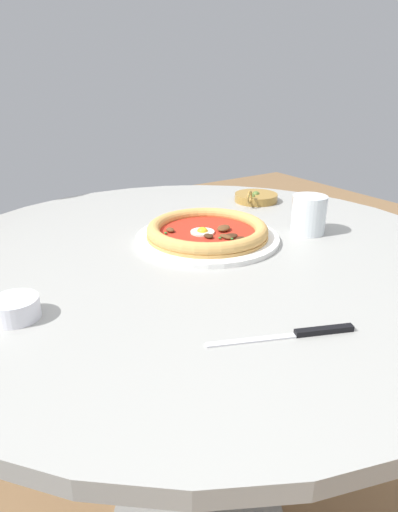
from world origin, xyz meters
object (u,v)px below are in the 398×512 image
Objects in this scene: ramekin_capers at (15,308)px; olive_pan at (256,197)px; steak_knife at (303,333)px; dining_table at (198,307)px; pizza_on_plate at (207,233)px; water_glass at (309,216)px.

olive_pan is at bearing 112.78° from ramekin_capers.
dining_table is at bearing 171.73° from steak_knife.
pizza_on_plate is at bearing 129.36° from dining_table.
dining_table is at bearing -98.61° from water_glass.
water_glass is 0.26m from olive_pan.
ramekin_capers is (0.03, -0.61, -0.02)m from water_glass.
water_glass reaches higher than olive_pan.
pizza_on_plate is at bearing 165.29° from steak_knife.
water_glass is at bearing 69.19° from pizza_on_plate.
ramekin_capers is (0.07, -0.35, 0.14)m from dining_table.
water_glass is (0.08, 0.21, 0.02)m from pizza_on_plate.
steak_knife reaches higher than dining_table.
dining_table is at bearing 101.34° from ramekin_capers.
pizza_on_plate is 4.39× the size of ramekin_capers.
olive_pan is at bearing 122.32° from pizza_on_plate.
steak_knife is 0.65m from olive_pan.
steak_knife is at bearing -34.42° from olive_pan.
ramekin_capers is (-0.26, -0.31, 0.01)m from steak_knife.
steak_knife is (0.29, -0.30, -0.03)m from water_glass.
olive_pan is (-0.25, 0.07, -0.03)m from water_glass.
pizza_on_plate is 0.32m from olive_pan.
olive_pan is (-0.21, 0.32, 0.14)m from dining_table.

